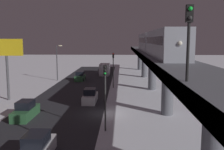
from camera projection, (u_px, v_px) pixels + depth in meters
ground_plane at (105, 114)px, 30.87m from camera, size 240.00×240.00×0.00m
avenue_asphalt at (58, 113)px, 31.08m from camera, size 11.00×107.44×0.01m
elevated_railway at (167, 67)px, 29.82m from camera, size 5.00×107.44×6.58m
subway_train at (155, 42)px, 42.07m from camera, size 2.94×36.87×3.40m
rail_signal at (189, 30)px, 13.39m from camera, size 0.36×0.41×4.00m
sedan_green at (80, 77)px, 56.04m from camera, size 1.91×4.65×1.97m
sedan_green_2 at (26, 111)px, 29.18m from camera, size 1.80×4.77×1.97m
sedan_white at (37, 149)px, 19.06m from camera, size 1.80×4.62×1.97m
sedan_white_2 at (90, 97)px, 36.45m from camera, size 1.80×4.52×1.97m
box_truck at (105, 69)px, 65.35m from camera, size 2.40×7.40×2.80m
traffic_light_near at (105, 88)px, 24.47m from camera, size 0.32×0.44×6.40m
traffic_light_mid at (113, 65)px, 47.11m from camera, size 0.32×0.44×6.40m
commercial_billboard at (6, 53)px, 37.05m from camera, size 4.80×0.36×8.90m
street_lamp_far at (58, 58)px, 55.40m from camera, size 1.35×0.44×7.65m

